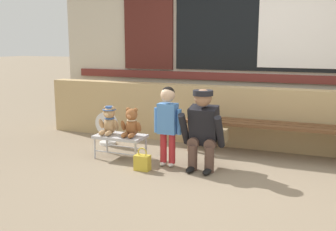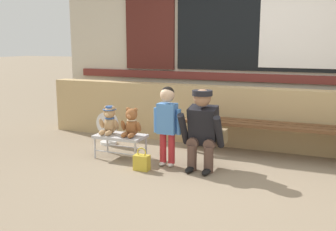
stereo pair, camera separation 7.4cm
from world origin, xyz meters
TOP-DOWN VIEW (x-y plane):
  - ground_plane at (0.00, 0.00)m, footprint 60.00×60.00m
  - brick_low_wall at (0.00, 1.43)m, footprint 6.35×0.25m
  - shop_facade at (0.00, 1.94)m, footprint 6.48×0.26m
  - wooden_bench_long at (0.32, 1.06)m, footprint 2.10×0.40m
  - small_display_bench at (-1.37, 0.27)m, footprint 0.64×0.36m
  - teddy_bear_with_hat at (-1.53, 0.28)m, footprint 0.28×0.27m
  - teddy_bear_plain at (-1.21, 0.28)m, footprint 0.28×0.26m
  - child_standing at (-0.69, 0.20)m, footprint 0.35×0.18m
  - adult_crouching at (-0.25, 0.24)m, footprint 0.50×0.49m
  - handbag_on_ground at (-0.90, -0.07)m, footprint 0.18×0.11m
  - floor_fan at (-1.88, 0.79)m, footprint 0.34×0.24m

SIDE VIEW (x-z plane):
  - ground_plane at x=0.00m, z-range 0.00..0.00m
  - handbag_on_ground at x=-0.90m, z-range -0.04..0.23m
  - floor_fan at x=-1.88m, z-range 0.00..0.48m
  - small_display_bench at x=-1.37m, z-range 0.12..0.42m
  - wooden_bench_long at x=0.32m, z-range 0.15..0.59m
  - brick_low_wall at x=0.00m, z-range 0.00..0.85m
  - teddy_bear_plain at x=-1.21m, z-range 0.28..0.65m
  - teddy_bear_with_hat at x=-1.53m, z-range 0.29..0.65m
  - adult_crouching at x=-0.25m, z-range 0.01..0.96m
  - child_standing at x=-0.69m, z-range 0.11..1.07m
  - shop_facade at x=0.00m, z-range 0.01..3.43m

